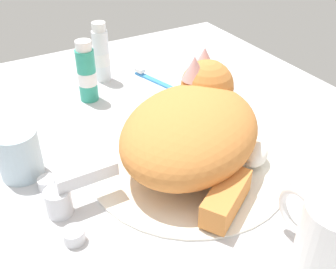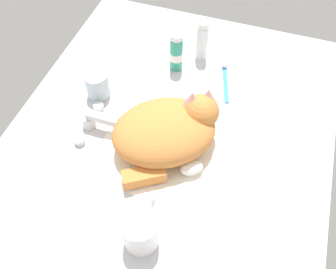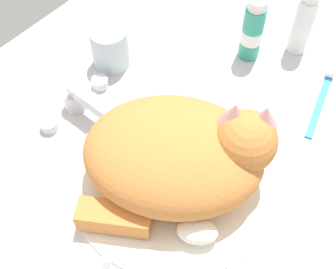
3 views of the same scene
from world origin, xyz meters
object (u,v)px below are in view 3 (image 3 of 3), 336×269
Objects in this scene: faucet at (79,101)px; cat at (182,155)px; toothpaste_bottle at (252,31)px; mouthwash_bottle at (305,25)px; toothbrush at (322,97)px; rinse_cup at (110,47)px.

faucet is 20.97cm from cat.
faucet is 1.16× the size of toothpaste_bottle.
toothbrush is at bearing -128.95° from mouthwash_bottle.
rinse_cup is at bearing 135.34° from mouthwash_bottle.
mouthwash_bottle is (34.87, -19.92, 3.36)cm from faucet.
rinse_cup is 0.60× the size of mouthwash_bottle.
toothbrush is (-7.36, -9.10, -5.43)cm from mouthwash_bottle.
toothbrush is at bearing -92.24° from toothpaste_bottle.
mouthwash_bottle is 12.90cm from toothbrush.
toothbrush is at bearing -17.46° from cat.
rinse_cup reaches higher than faucet.
mouthwash_bottle is (6.76, -6.23, 0.24)cm from toothpaste_bottle.
faucet is 11.66cm from rinse_cup.
faucet is 0.45× the size of cat.
cat is at bearing -88.26° from faucet.
mouthwash_bottle is (23.87, -23.59, 2.14)cm from rinse_cup.
faucet is at bearing 150.25° from mouthwash_bottle.
faucet is at bearing 154.02° from toothpaste_bottle.
toothpaste_bottle is at bearing 87.76° from toothbrush.
mouthwash_bottle is at bearing -29.75° from faucet.
cat is at bearing -113.18° from rinse_cup.
mouthwash_bottle reaches higher than faucet.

